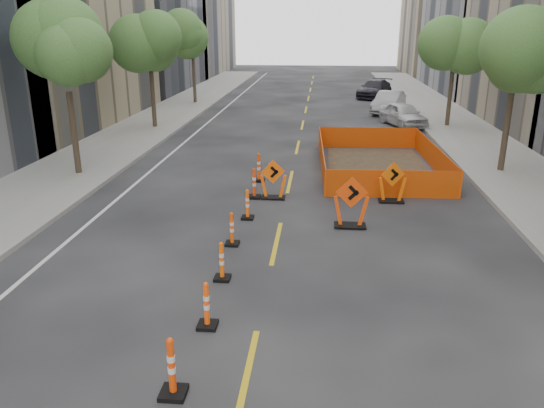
# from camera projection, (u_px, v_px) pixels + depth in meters

# --- Properties ---
(ground_plane) EXTENTS (140.00, 140.00, 0.00)m
(ground_plane) POSITION_uv_depth(u_px,v_px,m) (260.00, 318.00, 10.89)
(ground_plane) COLOR black
(sidewalk_left) EXTENTS (4.00, 90.00, 0.15)m
(sidewalk_left) POSITION_uv_depth(u_px,v_px,m) (86.00, 161.00, 22.98)
(sidewalk_left) COLOR gray
(sidewalk_left) RESTS_ON ground
(sidewalk_right) EXTENTS (4.00, 90.00, 0.15)m
(sidewalk_right) POSITION_uv_depth(u_px,v_px,m) (515.00, 172.00, 21.37)
(sidewalk_right) COLOR gray
(sidewalk_right) RESTS_ON ground
(bld_left_d) EXTENTS (12.00, 16.00, 14.00)m
(bld_left_d) POSITION_uv_depth(u_px,v_px,m) (121.00, 9.00, 47.09)
(bld_left_d) COLOR #4C4C51
(bld_left_d) RESTS_ON ground
(bld_right_e) EXTENTS (12.00, 14.00, 16.00)m
(bld_right_e) POSITION_uv_depth(u_px,v_px,m) (461.00, 3.00, 62.01)
(bld_right_e) COLOR tan
(bld_right_e) RESTS_ON ground
(tree_l_b) EXTENTS (2.80, 2.80, 5.95)m
(tree_l_b) POSITION_uv_depth(u_px,v_px,m) (65.00, 58.00, 19.60)
(tree_l_b) COLOR #382B1E
(tree_l_b) RESTS_ON ground
(tree_l_c) EXTENTS (2.80, 2.80, 5.95)m
(tree_l_c) POSITION_uv_depth(u_px,v_px,m) (149.00, 47.00, 29.03)
(tree_l_c) COLOR #382B1E
(tree_l_c) RESTS_ON ground
(tree_l_d) EXTENTS (2.80, 2.80, 5.95)m
(tree_l_d) POSITION_uv_depth(u_px,v_px,m) (192.00, 41.00, 38.45)
(tree_l_d) COLOR #382B1E
(tree_l_d) RESTS_ON ground
(tree_r_b) EXTENTS (2.80, 2.80, 5.95)m
(tree_r_b) POSITION_uv_depth(u_px,v_px,m) (517.00, 58.00, 19.99)
(tree_r_b) COLOR #382B1E
(tree_r_b) RESTS_ON ground
(tree_r_c) EXTENTS (2.80, 2.80, 5.95)m
(tree_r_c) POSITION_uv_depth(u_px,v_px,m) (455.00, 47.00, 29.41)
(tree_r_c) COLOR #382B1E
(tree_r_c) RESTS_ON ground
(channelizer_1) EXTENTS (0.42, 0.42, 1.08)m
(channelizer_1) POSITION_uv_depth(u_px,v_px,m) (172.00, 367.00, 8.47)
(channelizer_1) COLOR #E03B09
(channelizer_1) RESTS_ON ground
(channelizer_2) EXTENTS (0.39, 0.39, 0.99)m
(channelizer_2) POSITION_uv_depth(u_px,v_px,m) (207.00, 305.00, 10.42)
(channelizer_2) COLOR #FF490A
(channelizer_2) RESTS_ON ground
(channelizer_3) EXTENTS (0.38, 0.38, 0.96)m
(channelizer_3) POSITION_uv_depth(u_px,v_px,m) (222.00, 261.00, 12.39)
(channelizer_3) COLOR #E35409
(channelizer_3) RESTS_ON ground
(channelizer_4) EXTENTS (0.37, 0.37, 0.94)m
(channelizer_4) POSITION_uv_depth(u_px,v_px,m) (232.00, 229.00, 14.36)
(channelizer_4) COLOR #E44609
(channelizer_4) RESTS_ON ground
(channelizer_5) EXTENTS (0.38, 0.38, 0.96)m
(channelizer_5) POSITION_uv_depth(u_px,v_px,m) (247.00, 204.00, 16.30)
(channelizer_5) COLOR #FF580A
(channelizer_5) RESTS_ON ground
(channelizer_6) EXTENTS (0.42, 0.42, 1.07)m
(channelizer_6) POSITION_uv_depth(u_px,v_px,m) (254.00, 183.00, 18.24)
(channelizer_6) COLOR red
(channelizer_6) RESTS_ON ground
(channelizer_7) EXTENTS (0.44, 0.44, 1.11)m
(channelizer_7) POSITION_uv_depth(u_px,v_px,m) (259.00, 167.00, 20.19)
(channelizer_7) COLOR #DB3E09
(channelizer_7) RESTS_ON ground
(chevron_sign_left) EXTENTS (1.06, 0.83, 1.39)m
(chevron_sign_left) POSITION_uv_depth(u_px,v_px,m) (273.00, 179.00, 18.13)
(chevron_sign_left) COLOR #FC5B0A
(chevron_sign_left) RESTS_ON ground
(chevron_sign_center) EXTENTS (1.05, 0.65, 1.56)m
(chevron_sign_center) POSITION_uv_depth(u_px,v_px,m) (351.00, 202.00, 15.54)
(chevron_sign_center) COLOR #DE3D09
(chevron_sign_center) RESTS_ON ground
(chevron_sign_right) EXTENTS (1.07, 0.83, 1.41)m
(chevron_sign_right) POSITION_uv_depth(u_px,v_px,m) (392.00, 182.00, 17.76)
(chevron_sign_right) COLOR #E65C09
(chevron_sign_right) RESTS_ON ground
(safety_fence) EXTENTS (4.93, 8.07, 0.99)m
(safety_fence) POSITION_uv_depth(u_px,v_px,m) (378.00, 157.00, 22.01)
(safety_fence) COLOR red
(safety_fence) RESTS_ON ground
(parked_car_near) EXTENTS (2.79, 4.30, 1.36)m
(parked_car_near) POSITION_uv_depth(u_px,v_px,m) (403.00, 114.00, 31.15)
(parked_car_near) COLOR silver
(parked_car_near) RESTS_ON ground
(parked_car_mid) EXTENTS (2.83, 4.59, 1.43)m
(parked_car_mid) POSITION_uv_depth(u_px,v_px,m) (389.00, 102.00, 35.66)
(parked_car_mid) COLOR gray
(parked_car_mid) RESTS_ON ground
(parked_car_far) EXTENTS (3.56, 5.24, 1.41)m
(parked_car_far) POSITION_uv_depth(u_px,v_px,m) (375.00, 89.00, 43.18)
(parked_car_far) COLOR black
(parked_car_far) RESTS_ON ground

